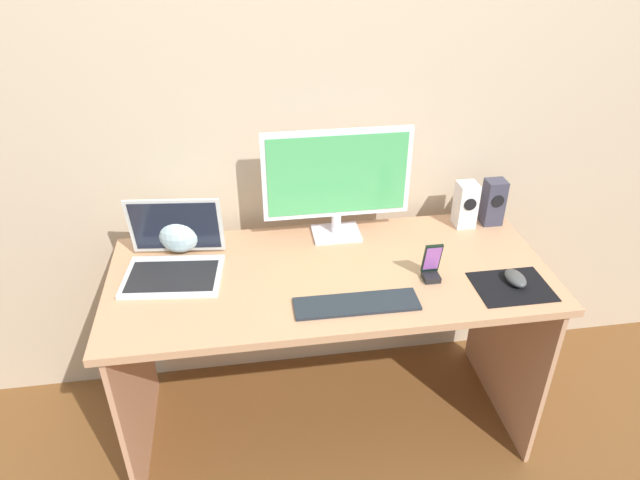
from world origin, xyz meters
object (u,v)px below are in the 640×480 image
(speaker_near_monitor, at_px, (466,205))
(phone_in_dock, at_px, (432,267))
(mouse, at_px, (515,278))
(laptop, at_px, (174,259))
(monitor, at_px, (337,180))
(keyboard_external, at_px, (357,304))
(fishbowl, at_px, (180,229))
(speaker_right, at_px, (493,202))

(speaker_near_monitor, xyz_separation_m, phone_in_dock, (-0.24, -0.34, -0.04))
(mouse, bearing_deg, speaker_near_monitor, 90.27)
(laptop, bearing_deg, mouse, -12.28)
(monitor, bearing_deg, keyboard_external, -91.49)
(monitor, xyz_separation_m, keyboard_external, (-0.01, -0.44, -0.23))
(laptop, xyz_separation_m, mouse, (1.14, -0.25, -0.03))
(laptop, xyz_separation_m, keyboard_external, (0.58, -0.28, -0.04))
(fishbowl, xyz_separation_m, mouse, (1.12, -0.40, -0.06))
(speaker_right, xyz_separation_m, laptop, (-1.22, -0.16, -0.04))
(monitor, xyz_separation_m, speaker_near_monitor, (0.51, 0.00, -0.14))
(speaker_right, xyz_separation_m, keyboard_external, (-0.63, -0.44, -0.09))
(monitor, xyz_separation_m, phone_in_dock, (0.27, -0.34, -0.19))
(speaker_near_monitor, height_order, keyboard_external, speaker_near_monitor)
(monitor, bearing_deg, speaker_near_monitor, 0.14)
(keyboard_external, bearing_deg, speaker_right, 35.59)
(laptop, height_order, keyboard_external, laptop)
(monitor, distance_m, fishbowl, 0.60)
(speaker_right, relative_size, laptop, 0.52)
(speaker_right, relative_size, phone_in_dock, 1.33)
(speaker_near_monitor, bearing_deg, speaker_right, 0.00)
(speaker_near_monitor, bearing_deg, monitor, -179.86)
(mouse, bearing_deg, fishbowl, 156.63)
(speaker_right, distance_m, fishbowl, 1.20)
(monitor, relative_size, laptop, 1.53)
(monitor, relative_size, speaker_right, 2.97)
(speaker_near_monitor, relative_size, phone_in_dock, 1.30)
(laptop, distance_m, fishbowl, 0.15)
(fishbowl, bearing_deg, laptop, -96.82)
(speaker_near_monitor, height_order, phone_in_dock, speaker_near_monitor)
(laptop, height_order, mouse, laptop)
(phone_in_dock, bearing_deg, speaker_near_monitor, 54.18)
(laptop, height_order, phone_in_dock, laptop)
(speaker_near_monitor, xyz_separation_m, fishbowl, (-1.09, -0.01, -0.01))
(monitor, height_order, fishbowl, monitor)
(monitor, height_order, keyboard_external, monitor)
(speaker_near_monitor, distance_m, fishbowl, 1.09)
(speaker_near_monitor, bearing_deg, phone_in_dock, -125.82)
(mouse, relative_size, phone_in_dock, 0.72)
(mouse, bearing_deg, monitor, 139.20)
(monitor, distance_m, keyboard_external, 0.50)
(mouse, distance_m, phone_in_dock, 0.28)
(laptop, relative_size, phone_in_dock, 2.58)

